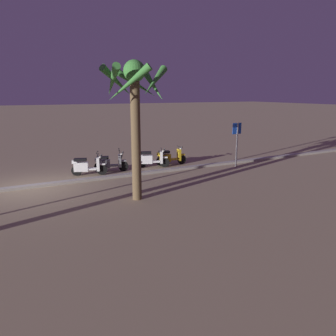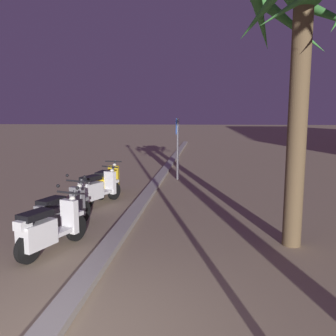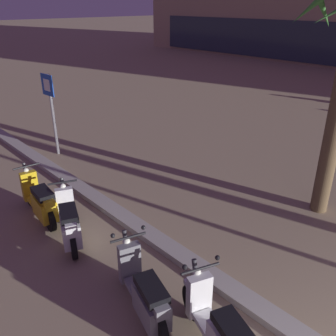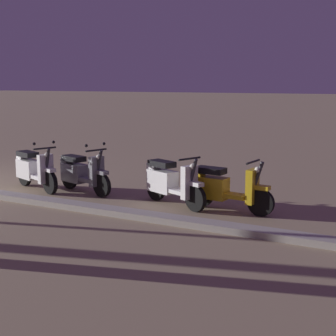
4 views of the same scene
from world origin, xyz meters
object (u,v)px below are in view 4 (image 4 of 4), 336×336
Objects in this scene: scooter_grey_tail_end at (81,173)px; scooter_white_mid_front at (170,182)px; scooter_white_second_in_line at (34,169)px; scooter_yellow_mid_centre at (223,188)px.

scooter_white_mid_front is at bearing 177.85° from scooter_grey_tail_end.
scooter_white_mid_front is 2.34m from scooter_grey_tail_end.
scooter_grey_tail_end and scooter_white_second_in_line have the same top height.
scooter_grey_tail_end is at bearing -0.59° from scooter_yellow_mid_centre.
scooter_grey_tail_end is at bearing -167.92° from scooter_white_second_in_line.
scooter_white_second_in_line is at bearing 2.69° from scooter_yellow_mid_centre.
scooter_white_second_in_line reaches higher than scooter_yellow_mid_centre.
scooter_grey_tail_end is (3.49, -0.04, -0.01)m from scooter_yellow_mid_centre.
scooter_yellow_mid_centre is 1.15m from scooter_white_mid_front.
scooter_yellow_mid_centre is 1.07× the size of scooter_white_second_in_line.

